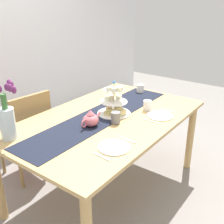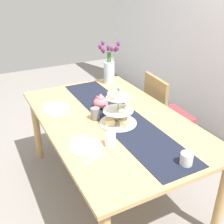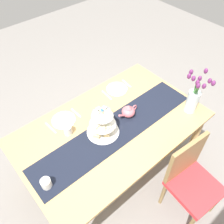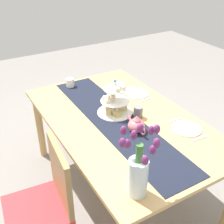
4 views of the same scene
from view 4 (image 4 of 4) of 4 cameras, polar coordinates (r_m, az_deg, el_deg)
The scene contains 16 objects.
ground_plane at distance 2.85m, azimuth 1.61°, elevation -14.32°, with size 8.00×8.00×0.00m, color gray.
dining_table at distance 2.42m, azimuth 1.83°, elevation -3.09°, with size 1.79×1.09×0.76m.
chair_left at distance 2.09m, azimuth -12.89°, elevation -16.63°, with size 0.46×0.46×0.91m.
table_runner at distance 2.34m, azimuth 0.63°, elevation -1.65°, with size 1.71×0.36×0.00m, color black.
tiered_cake_stand at distance 2.40m, azimuth 0.61°, elevation 1.85°, with size 0.30×0.30×0.30m.
teapot at distance 2.19m, azimuth 4.86°, elevation -2.57°, with size 0.24×0.13×0.14m.
tulip_vase at distance 1.62m, azimuth 5.24°, elevation -11.33°, with size 0.24×0.26×0.45m.
cream_jug at distance 2.91m, azimuth -8.28°, elevation 5.75°, with size 0.08×0.08×0.09m, color white.
dinner_plate_left at distance 2.31m, azimuth 14.56°, elevation -3.17°, with size 0.23×0.23×0.01m, color white.
fork_left at distance 2.23m, azimuth 17.06°, elevation -4.98°, with size 0.02×0.15×0.01m, color silver.
knife_left at distance 2.40m, azimuth 12.22°, elevation -1.55°, with size 0.01×0.17×0.01m, color silver.
dinner_plate_right at distance 2.76m, azimuth 4.91°, elevation 3.68°, with size 0.23×0.23×0.01m, color white.
fork_right at distance 2.66m, azimuth 6.67°, elevation 2.40°, with size 0.02×0.15×0.01m, color silver.
knife_right at distance 2.87m, azimuth 3.27°, elevation 4.80°, with size 0.01×0.17×0.01m, color silver.
mug_grey at distance 2.37m, azimuth 5.18°, elevation 0.04°, with size 0.08×0.08×0.10m, color slate.
mug_white_text at distance 2.70m, azimuth 1.51°, elevation 4.16°, with size 0.08×0.08×0.10m, color white.
Camera 4 is at (-1.70, 1.07, 2.02)m, focal length 46.31 mm.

